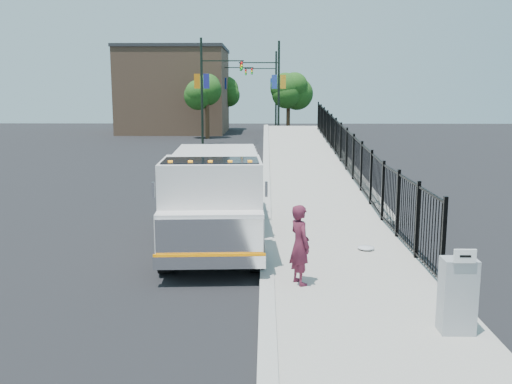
{
  "coord_description": "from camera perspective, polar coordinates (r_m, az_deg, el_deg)",
  "views": [
    {
      "loc": [
        -0.04,
        -13.17,
        4.02
      ],
      "look_at": [
        -0.29,
        2.0,
        1.34
      ],
      "focal_mm": 40.0,
      "sensor_mm": 36.0,
      "label": 1
    }
  ],
  "objects": [
    {
      "name": "worker",
      "position": [
        11.69,
        4.41,
        -5.27
      ],
      "size": [
        0.61,
        0.71,
        1.66
      ],
      "primitive_type": "imported",
      "rotation": [
        0.0,
        0.0,
        2.0
      ],
      "color": "#561A2D",
      "rests_on": "sidewalk"
    },
    {
      "name": "ground",
      "position": [
        13.78,
        1.08,
        -6.97
      ],
      "size": [
        120.0,
        120.0,
        0.0
      ],
      "primitive_type": "plane",
      "color": "black",
      "rests_on": "ground"
    },
    {
      "name": "ramp",
      "position": [
        29.53,
        5.15,
        2.14
      ],
      "size": [
        3.95,
        24.06,
        3.19
      ],
      "primitive_type": "cube",
      "rotation": [
        0.06,
        0.0,
        0.0
      ],
      "color": "#9E998E",
      "rests_on": "ground"
    },
    {
      "name": "arrow_sign",
      "position": [
        9.58,
        20.18,
        -6.03
      ],
      "size": [
        0.35,
        0.04,
        0.22
      ],
      "primitive_type": "cube",
      "color": "white",
      "rests_on": "utility_cabinet"
    },
    {
      "name": "iron_fence",
      "position": [
        25.62,
        9.01,
        2.89
      ],
      "size": [
        0.1,
        28.0,
        1.8
      ],
      "primitive_type": "cube",
      "color": "black",
      "rests_on": "ground"
    },
    {
      "name": "building",
      "position": [
        57.87,
        -8.08,
        9.89
      ],
      "size": [
        10.0,
        10.0,
        8.0
      ],
      "primitive_type": "cube",
      "color": "#8C664C",
      "rests_on": "ground"
    },
    {
      "name": "tree_2",
      "position": [
        61.92,
        -3.1,
        9.94
      ],
      "size": [
        2.89,
        2.89,
        5.45
      ],
      "color": "#382314",
      "rests_on": "ground"
    },
    {
      "name": "sidewalk",
      "position": [
        12.02,
        10.45,
        -9.42
      ],
      "size": [
        3.55,
        12.0,
        0.12
      ],
      "primitive_type": "cube",
      "color": "#9E998E",
      "rests_on": "ground"
    },
    {
      "name": "curb",
      "position": [
        11.85,
        1.11,
        -9.43
      ],
      "size": [
        0.3,
        12.0,
        0.16
      ],
      "primitive_type": "cube",
      "color": "#ADAAA3",
      "rests_on": "ground"
    },
    {
      "name": "light_pole_3",
      "position": [
        58.46,
        1.71,
        10.34
      ],
      "size": [
        3.78,
        0.22,
        8.0
      ],
      "color": "black",
      "rests_on": "ground"
    },
    {
      "name": "light_pole_1",
      "position": [
        46.59,
        1.9,
        10.43
      ],
      "size": [
        3.78,
        0.22,
        8.0
      ],
      "color": "black",
      "rests_on": "ground"
    },
    {
      "name": "light_pole_0",
      "position": [
        44.05,
        -5.04,
        10.42
      ],
      "size": [
        3.77,
        0.22,
        8.0
      ],
      "color": "black",
      "rests_on": "ground"
    },
    {
      "name": "utility_cabinet",
      "position": [
        9.99,
        19.5,
        -9.74
      ],
      "size": [
        0.55,
        0.4,
        1.25
      ],
      "primitive_type": "cube",
      "color": "gray",
      "rests_on": "sidewalk"
    },
    {
      "name": "tree_1",
      "position": [
        52.22,
        3.26,
        9.92
      ],
      "size": [
        2.7,
        2.7,
        5.35
      ],
      "color": "#382314",
      "rests_on": "ground"
    },
    {
      "name": "light_pole_2",
      "position": [
        56.21,
        -3.25,
        10.35
      ],
      "size": [
        3.77,
        0.22,
        8.0
      ],
      "color": "black",
      "rests_on": "ground"
    },
    {
      "name": "tree_0",
      "position": [
        49.61,
        -4.93,
        9.89
      ],
      "size": [
        2.71,
        2.71,
        5.35
      ],
      "color": "#382314",
      "rests_on": "ground"
    },
    {
      "name": "truck",
      "position": [
        15.18,
        -4.18,
        0.12
      ],
      "size": [
        2.8,
        7.5,
        2.53
      ],
      "rotation": [
        0.0,
        0.0,
        0.06
      ],
      "color": "black",
      "rests_on": "ground"
    },
    {
      "name": "debris",
      "position": [
        14.58,
        10.93,
        -5.49
      ],
      "size": [
        0.42,
        0.42,
        0.11
      ],
      "primitive_type": "ellipsoid",
      "color": "silver",
      "rests_on": "sidewalk"
    }
  ]
}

